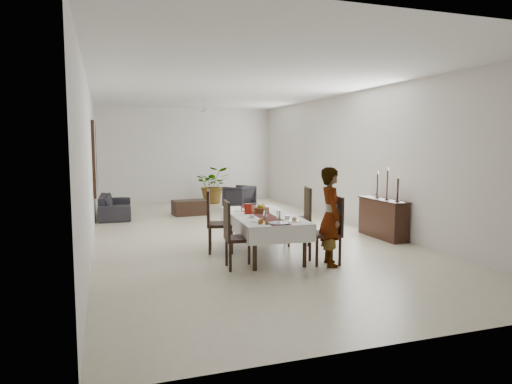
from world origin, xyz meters
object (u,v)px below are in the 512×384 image
object	(u,v)px
dining_table_top	(263,216)
sofa	(115,206)
woman	(331,217)
sideboard_body	(383,219)
red_pitcher	(248,209)

from	to	relation	value
dining_table_top	sofa	world-z (taller)	dining_table_top
woman	sideboard_body	bearing A→B (deg)	-38.26
dining_table_top	red_pitcher	size ratio (longest dim) A/B	12.00
dining_table_top	red_pitcher	bearing A→B (deg)	149.04
dining_table_top	woman	distance (m)	1.36
woman	sideboard_body	world-z (taller)	woman
sofa	sideboard_body	bearing A→B (deg)	-128.89
woman	sofa	size ratio (longest dim) A/B	0.78
red_pitcher	woman	bearing A→B (deg)	-51.41
dining_table_top	sideboard_body	bearing A→B (deg)	14.20
dining_table_top	sofa	distance (m)	5.73
dining_table_top	woman	size ratio (longest dim) A/B	1.40
dining_table_top	sofa	bearing A→B (deg)	119.05
sideboard_body	sofa	xyz separation A→B (m)	(-5.26, 4.69, -0.10)
dining_table_top	sideboard_body	world-z (taller)	sideboard_body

